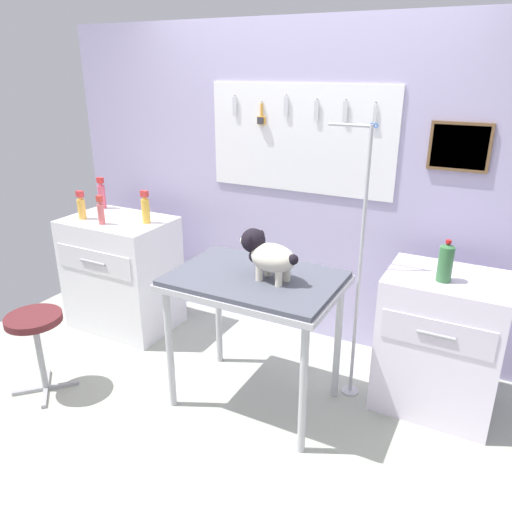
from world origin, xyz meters
The scene contains 13 objects.
ground centered at (0.00, 0.00, -0.02)m, with size 4.40×4.00×0.04m, color #A7AD9D.
rear_wall_panel centered at (0.01, 1.28, 1.16)m, with size 4.00×0.11×2.30m.
grooming_table centered at (0.15, 0.29, 0.77)m, with size 0.98×0.68×0.86m.
grooming_arm centered at (0.65, 0.65, 0.79)m, with size 0.30×0.11×1.70m.
dog centered at (0.23, 0.29, 1.01)m, with size 0.39×0.21×0.28m.
counter_left centered at (-1.25, 0.69, 0.45)m, with size 0.80×0.58×0.89m.
cabinet_right centered at (1.14, 0.78, 0.43)m, with size 0.68×0.54×0.87m.
stool centered at (-1.12, -0.26, 0.45)m, with size 0.34×0.34×0.55m.
spray_bottle_short centered at (-1.49, 0.58, 0.99)m, with size 0.06×0.06×0.22m.
shampoo_bottle centered at (-1.57, 0.88, 1.00)m, with size 0.06×0.06×0.25m.
pump_bottle_white centered at (-1.26, 0.55, 0.99)m, with size 0.05×0.05×0.21m.
detangler_spray centered at (-0.99, 0.72, 1.00)m, with size 0.06×0.06×0.24m.
soda_bottle centered at (1.12, 0.70, 0.98)m, with size 0.08×0.08×0.24m.
Camera 1 is at (1.36, -2.02, 1.99)m, focal length 34.73 mm.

